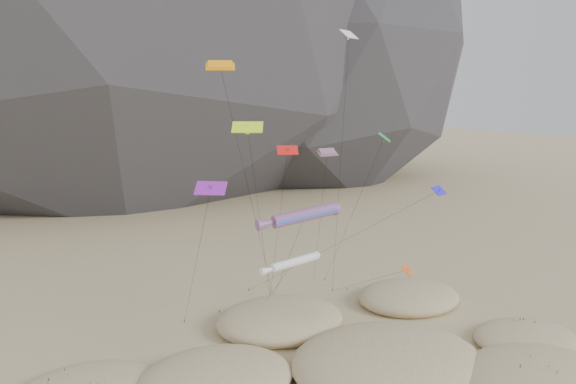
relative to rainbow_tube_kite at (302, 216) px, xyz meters
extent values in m
ellipsoid|color=black|center=(56.60, 97.98, 25.52)|extent=(130.55, 126.41, 100.00)
ellipsoid|color=#CCB789|center=(12.60, -17.23, -11.79)|extent=(14.28, 12.14, 3.07)
ellipsoid|color=#CCB789|center=(-10.69, -4.44, -11.82)|extent=(13.18, 11.21, 2.97)
ellipsoid|color=#CCB789|center=(3.49, -8.95, -11.65)|extent=(17.56, 14.93, 3.70)
ellipsoid|color=#CCB789|center=(18.79, -10.95, -12.04)|extent=(10.63, 9.04, 1.98)
ellipsoid|color=#CCB789|center=(-0.46, 3.72, -11.74)|extent=(13.55, 11.52, 3.30)
ellipsoid|color=#CCB789|center=(15.74, 2.69, -11.82)|extent=(12.20, 10.37, 2.97)
ellipsoid|color=black|center=(11.22, -17.41, -11.48)|extent=(3.53, 3.02, 1.06)
ellipsoid|color=black|center=(4.07, -9.17, -11.38)|extent=(3.07, 2.62, 0.92)
ellipsoid|color=black|center=(5.16, -7.07, -11.48)|extent=(2.83, 2.42, 0.85)
ellipsoid|color=black|center=(2.29, -10.96, -11.58)|extent=(2.68, 2.30, 0.80)
ellipsoid|color=black|center=(19.87, -9.62, -11.88)|extent=(2.37, 2.03, 0.71)
ellipsoid|color=black|center=(-2.55, 5.28, -11.48)|extent=(2.61, 2.24, 0.78)
ellipsoid|color=black|center=(0.03, 3.01, -11.58)|extent=(2.81, 2.41, 0.84)
ellipsoid|color=black|center=(14.57, 1.76, -11.78)|extent=(2.43, 2.08, 0.73)
ellipsoid|color=black|center=(12.31, 0.47, -11.88)|extent=(2.33, 1.99, 0.70)
ellipsoid|color=black|center=(-22.03, 1.28, -11.98)|extent=(2.35, 2.01, 0.70)
cylinder|color=#3F2D1E|center=(-2.61, 8.24, -12.33)|extent=(0.08, 0.08, 0.30)
cylinder|color=#3F2D1E|center=(1.04, 14.98, -12.33)|extent=(0.08, 0.08, 0.30)
cylinder|color=#3F2D1E|center=(2.58, 12.19, -12.33)|extent=(0.08, 0.08, 0.30)
cylinder|color=#3F2D1E|center=(10.00, 10.02, -12.33)|extent=(0.08, 0.08, 0.30)
cylinder|color=#3F2D1E|center=(11.87, 9.53, -12.33)|extent=(0.08, 0.08, 0.30)
cylinder|color=#3F2D1E|center=(-4.64, 10.24, -12.33)|extent=(0.08, 0.08, 0.30)
cylinder|color=#3F2D1E|center=(11.26, 13.81, -12.33)|extent=(0.08, 0.08, 0.30)
cylinder|color=#3F2D1E|center=(-8.88, 9.52, -12.33)|extent=(0.08, 0.08, 0.30)
cylinder|color=#F64219|center=(0.31, -0.01, 0.04)|extent=(6.78, 1.29, 1.91)
sphere|color=#F64219|center=(3.65, -0.04, 0.30)|extent=(1.28, 1.28, 1.28)
cone|color=#F64219|center=(-3.36, 0.03, -0.30)|extent=(2.78, 1.13, 1.37)
cylinder|color=black|center=(1.34, 5.53, -6.22)|extent=(2.08, 11.10, 12.54)
cylinder|color=silver|center=(-3.83, -5.50, -2.46)|extent=(4.49, 1.14, 1.01)
sphere|color=silver|center=(-1.64, -5.28, -2.29)|extent=(0.74, 0.74, 0.74)
cone|color=silver|center=(-6.24, -5.74, -2.68)|extent=(1.85, 0.81, 0.76)
cylinder|color=black|center=(-2.02, 1.84, -7.47)|extent=(3.64, 14.69, 10.04)
cube|color=orange|center=(-5.97, 5.09, 13.86)|extent=(2.90, 1.98, 0.79)
cube|color=orange|center=(-5.97, 5.09, 14.07)|extent=(2.44, 1.61, 0.77)
cylinder|color=black|center=(-1.64, 8.33, 0.69)|extent=(8.70, 6.51, 26.36)
cube|color=#FF251A|center=(4.90, 3.45, 5.37)|extent=(2.18, 0.96, 0.61)
cube|color=#FF251A|center=(4.90, 3.45, 5.56)|extent=(1.85, 0.76, 0.60)
cylinder|color=black|center=(7.54, 9.12, -3.56)|extent=(5.31, 11.36, 17.86)
cube|color=white|center=(5.83, 1.29, 16.99)|extent=(2.31, 1.84, 0.84)
cube|color=white|center=(5.83, 1.29, 16.84)|extent=(0.34, 0.36, 0.70)
cylinder|color=black|center=(7.92, 5.65, 2.28)|extent=(4.20, 8.76, 29.43)
cube|color=#2619D9|center=(13.49, -3.75, 1.87)|extent=(2.09, 1.56, 0.79)
cube|color=#2619D9|center=(13.49, -3.75, 1.72)|extent=(0.31, 0.33, 0.63)
cylinder|color=black|center=(7.27, 5.62, -5.28)|extent=(12.48, 18.76, 14.33)
cube|color=#D04F13|center=(7.09, -6.90, -4.46)|extent=(1.94, 1.94, 0.82)
cube|color=#D04F13|center=(7.09, -6.90, -4.61)|extent=(0.36, 0.36, 0.62)
cylinder|color=black|center=(8.55, 1.56, -8.45)|extent=(2.94, 16.93, 7.99)
cube|color=purple|center=(-10.08, -2.68, 3.87)|extent=(2.82, 2.51, 0.95)
cube|color=purple|center=(-10.08, -2.68, 3.72)|extent=(0.41, 0.40, 0.86)
cylinder|color=black|center=(-9.48, 3.42, -4.28)|extent=(1.22, 12.22, 16.32)
cube|color=red|center=(-2.31, -1.36, 6.46)|extent=(2.08, 1.52, 0.76)
cube|color=red|center=(-2.31, -1.36, 6.31)|extent=(0.30, 0.31, 0.64)
cylinder|color=black|center=(0.13, 5.42, -2.99)|extent=(4.92, 13.58, 18.91)
cube|color=green|center=(10.65, 1.54, 6.91)|extent=(2.43, 2.59, 0.91)
cube|color=green|center=(10.65, 1.54, 6.76)|extent=(0.39, 0.39, 0.80)
cylinder|color=black|center=(10.96, 7.68, -2.76)|extent=(0.64, 12.29, 19.36)
cube|color=#CDFF1A|center=(-7.34, -3.99, 8.78)|extent=(2.80, 2.35, 0.83)
cube|color=#CDFF1A|center=(-7.34, -3.99, 8.63)|extent=(0.36, 0.32, 0.85)
cylinder|color=black|center=(-2.38, 4.10, -1.83)|extent=(9.94, 16.21, 21.23)
camera|label=1|loc=(-25.68, -44.99, 11.57)|focal=35.00mm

